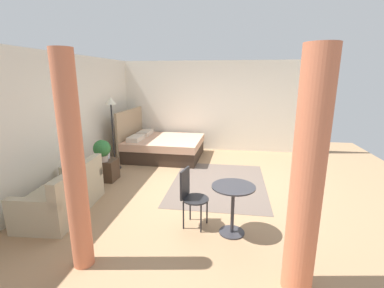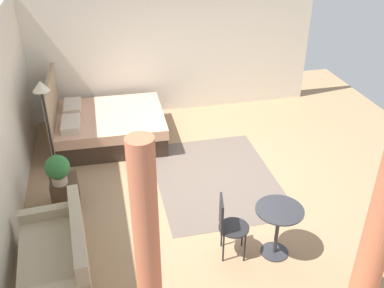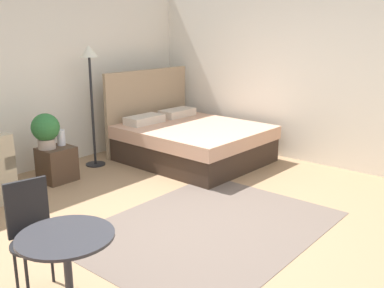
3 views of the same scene
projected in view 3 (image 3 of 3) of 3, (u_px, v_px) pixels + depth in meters
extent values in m
cube|color=#9E7A56|center=(190.00, 228.00, 4.54)|extent=(8.92, 9.01, 0.02)
cube|color=silver|center=(23.00, 76.00, 6.05)|extent=(8.92, 0.12, 2.69)
cube|color=silver|center=(321.00, 74.00, 6.39)|extent=(0.12, 6.01, 2.69)
cube|color=#66564C|center=(208.00, 228.00, 4.53)|extent=(2.59, 1.96, 0.01)
cube|color=#38281E|center=(194.00, 149.00, 6.76)|extent=(1.75, 2.00, 0.35)
cube|color=tan|center=(194.00, 132.00, 6.69)|extent=(1.79, 2.04, 0.19)
cube|color=#997F60|center=(148.00, 110.00, 7.27)|extent=(1.76, 0.11, 1.33)
cube|color=beige|center=(144.00, 120.00, 6.82)|extent=(0.62, 0.34, 0.12)
cube|color=beige|center=(177.00, 113.00, 7.36)|extent=(0.62, 0.34, 0.12)
cube|color=#473323|center=(57.00, 164.00, 5.86)|extent=(0.43, 0.39, 0.46)
cylinder|color=tan|center=(47.00, 144.00, 5.73)|extent=(0.22, 0.22, 0.13)
sphere|color=#2D6B33|center=(45.00, 127.00, 5.67)|extent=(0.36, 0.36, 0.36)
cylinder|color=silver|center=(61.00, 138.00, 5.88)|extent=(0.11, 0.11, 0.21)
cylinder|color=black|center=(96.00, 164.00, 6.59)|extent=(0.29, 0.29, 0.02)
cylinder|color=black|center=(92.00, 112.00, 6.38)|extent=(0.04, 0.04, 1.57)
cone|color=beige|center=(89.00, 51.00, 6.16)|extent=(0.26, 0.26, 0.16)
cylinder|color=#2D2D33|center=(70.00, 288.00, 2.86)|extent=(0.05, 0.05, 0.72)
cylinder|color=#2D2D33|center=(66.00, 236.00, 2.77)|extent=(0.62, 0.62, 0.02)
cylinder|color=black|center=(28.00, 285.00, 3.14)|extent=(0.02, 0.02, 0.43)
cylinder|color=black|center=(66.00, 272.00, 3.31)|extent=(0.02, 0.02, 0.43)
cylinder|color=black|center=(16.00, 269.00, 3.35)|extent=(0.02, 0.02, 0.43)
cylinder|color=black|center=(52.00, 257.00, 3.52)|extent=(0.02, 0.02, 0.43)
cylinder|color=black|center=(38.00, 244.00, 3.27)|extent=(0.47, 0.47, 0.02)
cube|color=black|center=(27.00, 208.00, 3.34)|extent=(0.32, 0.10, 0.44)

